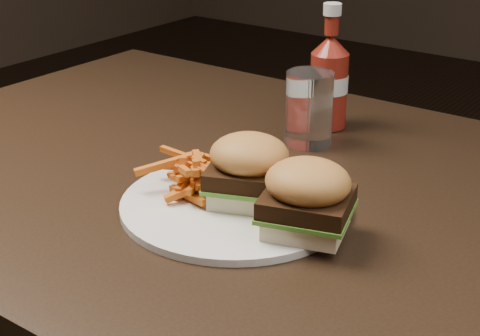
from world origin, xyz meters
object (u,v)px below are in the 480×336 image
Objects in this scene: plate at (235,204)px; tumbler at (309,109)px; dining_table at (250,190)px; ketchup_bottle at (328,90)px.

plate is 0.24m from tumbler.
dining_table is 0.24m from ketchup_bottle.
dining_table is at bearing -86.67° from ketchup_bottle.
plate is (0.04, -0.09, 0.03)m from dining_table.
ketchup_bottle reaches higher than tumbler.
tumbler is (0.00, 0.15, 0.08)m from dining_table.
ketchup_bottle is at bearing 99.51° from tumbler.
dining_table is at bearing -90.01° from tumbler.
tumbler reaches higher than plate.
ketchup_bottle is at bearing 99.59° from plate.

